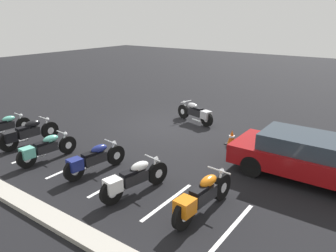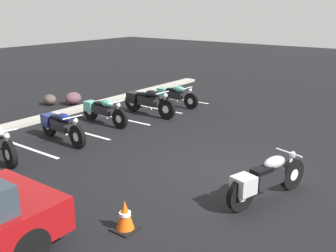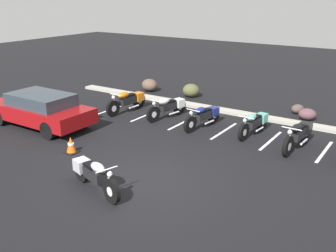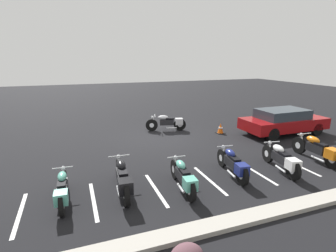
% 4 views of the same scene
% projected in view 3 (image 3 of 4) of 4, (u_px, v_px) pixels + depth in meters
% --- Properties ---
extents(ground, '(60.00, 60.00, 0.00)m').
position_uv_depth(ground, '(143.00, 182.00, 10.63)').
color(ground, black).
extents(motorcycle_silver_featured, '(2.09, 0.87, 0.84)m').
position_uv_depth(motorcycle_silver_featured, '(93.00, 174.00, 10.06)').
color(motorcycle_silver_featured, black).
rests_on(motorcycle_silver_featured, ground).
extents(parked_bike_0, '(0.64, 2.28, 0.90)m').
position_uv_depth(parked_bike_0, '(128.00, 101.00, 16.71)').
color(parked_bike_0, black).
rests_on(parked_bike_0, ground).
extents(parked_bike_1, '(0.75, 2.14, 0.85)m').
position_uv_depth(parked_bike_1, '(169.00, 107.00, 15.90)').
color(parked_bike_1, black).
rests_on(parked_bike_1, ground).
extents(parked_bike_2, '(0.66, 2.10, 0.83)m').
position_uv_depth(parked_bike_2, '(204.00, 116.00, 14.79)').
color(parked_bike_2, black).
rests_on(parked_bike_2, ground).
extents(parked_bike_3, '(0.58, 2.06, 0.81)m').
position_uv_depth(parked_bike_3, '(255.00, 123.00, 14.03)').
color(parked_bike_3, black).
rests_on(parked_bike_3, ground).
extents(parked_bike_4, '(0.63, 2.26, 0.89)m').
position_uv_depth(parked_bike_4, '(299.00, 134.00, 12.79)').
color(parked_bike_4, black).
rests_on(parked_bike_4, ground).
extents(car_red, '(4.30, 1.81, 1.29)m').
position_uv_depth(car_red, '(40.00, 109.00, 14.80)').
color(car_red, black).
rests_on(car_red, ground).
extents(concrete_curb, '(18.00, 0.50, 0.12)m').
position_uv_depth(concrete_curb, '(247.00, 115.00, 16.20)').
color(concrete_curb, '#A8A399').
rests_on(concrete_curb, ground).
extents(landscape_rock_0, '(0.83, 0.76, 0.47)m').
position_uv_depth(landscape_rock_0, '(307.00, 114.00, 15.67)').
color(landscape_rock_0, brown).
rests_on(landscape_rock_0, ground).
extents(landscape_rock_1, '(0.68, 0.72, 0.39)m').
position_uv_depth(landscape_rock_1, '(298.00, 109.00, 16.51)').
color(landscape_rock_1, '#4D403B').
rests_on(landscape_rock_1, ground).
extents(landscape_rock_2, '(0.91, 0.87, 0.64)m').
position_uv_depth(landscape_rock_2, '(191.00, 90.00, 19.06)').
color(landscape_rock_2, '#505231').
rests_on(landscape_rock_2, ground).
extents(landscape_rock_3, '(1.19, 1.12, 0.63)m').
position_uv_depth(landscape_rock_3, '(150.00, 85.00, 20.19)').
color(landscape_rock_3, brown).
rests_on(landscape_rock_3, ground).
extents(traffic_cone, '(0.40, 0.40, 0.54)m').
position_uv_depth(traffic_cone, '(71.00, 145.00, 12.48)').
color(traffic_cone, black).
rests_on(traffic_cone, ground).
extents(stall_line_0, '(0.10, 2.10, 0.00)m').
position_uv_depth(stall_line_0, '(114.00, 108.00, 17.28)').
color(stall_line_0, white).
rests_on(stall_line_0, ground).
extents(stall_line_1, '(0.10, 2.10, 0.00)m').
position_uv_depth(stall_line_1, '(147.00, 115.00, 16.35)').
color(stall_line_1, white).
rests_on(stall_line_1, ground).
extents(stall_line_2, '(0.10, 2.10, 0.00)m').
position_uv_depth(stall_line_2, '(183.00, 123.00, 15.41)').
color(stall_line_2, white).
rests_on(stall_line_2, ground).
extents(stall_line_3, '(0.10, 2.10, 0.00)m').
position_uv_depth(stall_line_3, '(224.00, 131.00, 14.48)').
color(stall_line_3, white).
rests_on(stall_line_3, ground).
extents(stall_line_4, '(0.10, 2.10, 0.00)m').
position_uv_depth(stall_line_4, '(271.00, 141.00, 13.55)').
color(stall_line_4, white).
rests_on(stall_line_4, ground).
extents(stall_line_5, '(0.10, 2.10, 0.00)m').
position_uv_depth(stall_line_5, '(324.00, 152.00, 12.61)').
color(stall_line_5, white).
rests_on(stall_line_5, ground).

